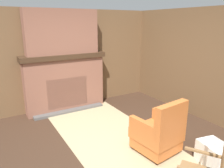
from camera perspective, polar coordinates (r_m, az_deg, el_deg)
ground_plane at (r=3.81m, az=0.03°, el=-17.56°), size 14.00×14.00×0.00m
wood_panel_wall_left at (r=5.51m, az=-13.21°, el=6.13°), size 0.06×5.46×2.41m
wood_panel_wall_back at (r=4.97m, az=25.57°, el=3.95°), size 5.46×0.09×2.41m
fireplace_hearth at (r=5.42m, az=-12.15°, el=0.38°), size 0.57×1.99×1.38m
chimney_breast at (r=5.24m, az=-12.97°, el=13.15°), size 0.32×1.66×1.01m
area_rug at (r=4.07m, az=1.58°, el=-15.04°), size 3.88×1.62×0.01m
armchair at (r=3.72m, az=12.05°, el=-12.58°), size 0.74×0.72×0.94m
firewood_stack at (r=5.18m, az=15.30°, el=-7.53°), size 0.42×0.39×0.24m
laundry_basket at (r=3.78m, az=25.33°, el=-16.41°), size 0.56×0.44×0.35m
oil_lamp_vase at (r=5.21m, az=-16.70°, el=8.44°), size 0.09×0.09×0.29m
storage_case at (r=5.44m, az=-8.92°, el=8.73°), size 0.17×0.21×0.12m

